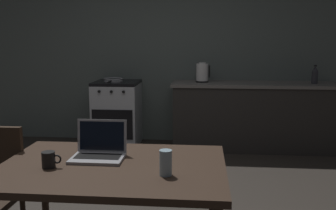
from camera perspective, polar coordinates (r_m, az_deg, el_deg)
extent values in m
cube|color=#545D58|center=(5.41, 1.82, 9.01)|extent=(6.40, 0.10, 2.75)
cube|color=#282623|center=(5.20, 12.61, -1.81)|extent=(2.10, 0.60, 0.85)
cube|color=#66605B|center=(5.13, 12.80, 3.08)|extent=(2.16, 0.64, 0.04)
cube|color=#B7BABF|center=(5.28, -7.65, -1.46)|extent=(0.60, 0.60, 0.85)
cube|color=black|center=(5.21, -7.76, 3.35)|extent=(0.60, 0.60, 0.04)
cube|color=black|center=(5.01, -8.40, -2.93)|extent=(0.54, 0.01, 0.39)
cylinder|color=black|center=(4.96, -10.35, 2.01)|extent=(0.04, 0.02, 0.04)
cylinder|color=black|center=(4.92, -8.56, 1.99)|extent=(0.04, 0.02, 0.04)
cylinder|color=black|center=(4.88, -6.73, 1.98)|extent=(0.04, 0.02, 0.04)
cube|color=#332319|center=(2.30, -8.37, -9.35)|extent=(1.34, 0.92, 0.04)
cylinder|color=#332319|center=(2.97, -18.10, -12.75)|extent=(0.05, 0.05, 0.69)
cylinder|color=#332319|center=(2.74, 6.73, -14.22)|extent=(0.05, 0.05, 0.69)
cube|color=#99999E|center=(2.39, -10.61, -7.94)|extent=(0.32, 0.22, 0.02)
cube|color=black|center=(2.40, -10.52, -7.60)|extent=(0.28, 0.12, 0.00)
cube|color=#99999E|center=(2.47, -9.93, -4.58)|extent=(0.32, 0.03, 0.21)
cube|color=black|center=(2.46, -9.96, -4.62)|extent=(0.29, 0.02, 0.18)
cylinder|color=black|center=(5.08, 5.16, 3.56)|extent=(0.17, 0.17, 0.02)
cylinder|color=silver|center=(5.07, 5.18, 4.95)|extent=(0.16, 0.16, 0.23)
cylinder|color=silver|center=(5.06, 5.21, 6.32)|extent=(0.10, 0.10, 0.02)
cube|color=black|center=(5.07, 6.26, 5.06)|extent=(0.02, 0.02, 0.16)
cylinder|color=#2D2D33|center=(5.22, 21.25, 3.89)|extent=(0.08, 0.08, 0.16)
cone|color=#2D2D33|center=(5.21, 21.33, 5.11)|extent=(0.08, 0.08, 0.06)
cylinder|color=black|center=(5.21, 21.36, 5.55)|extent=(0.04, 0.04, 0.02)
cylinder|color=gray|center=(5.20, -8.26, 3.61)|extent=(0.25, 0.25, 0.01)
torus|color=gray|center=(5.20, -8.27, 3.95)|extent=(0.27, 0.27, 0.02)
cylinder|color=black|center=(4.99, -8.84, 3.49)|extent=(0.02, 0.18, 0.02)
cylinder|color=black|center=(2.31, -17.59, -7.86)|extent=(0.08, 0.08, 0.09)
torus|color=black|center=(2.29, -16.42, -7.84)|extent=(0.05, 0.01, 0.05)
cylinder|color=#99B7C6|center=(2.08, -0.35, -8.71)|extent=(0.07, 0.07, 0.14)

